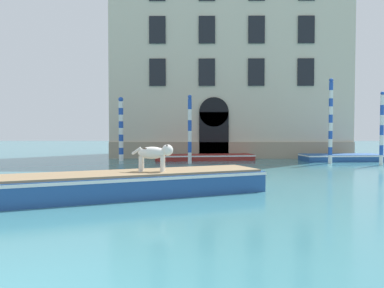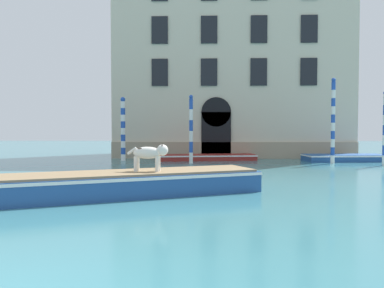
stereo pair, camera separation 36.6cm
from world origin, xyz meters
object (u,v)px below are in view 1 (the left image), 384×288
at_px(boat_moored_near_palazzo, 204,157).
at_px(boat_moored_far, 342,157).
at_px(mooring_pole_2, 121,129).
at_px(mooring_pole_0, 331,121).
at_px(mooring_pole_3, 382,128).
at_px(dog_on_deck, 155,153).
at_px(mooring_pole_1, 190,129).
at_px(boat_foreground, 131,183).

distance_m(boat_moored_near_palazzo, boat_moored_far, 8.22).
bearing_deg(boat_moored_far, mooring_pole_2, 176.11).
relative_size(boat_moored_near_palazzo, mooring_pole_0, 1.31).
bearing_deg(mooring_pole_3, boat_moored_far, 111.62).
bearing_deg(dog_on_deck, boat_moored_far, 52.60).
xyz_separation_m(boat_moored_near_palazzo, mooring_pole_2, (-4.99, -0.63, 1.74)).
bearing_deg(mooring_pole_0, mooring_pole_1, -179.44).
height_order(dog_on_deck, boat_moored_far, dog_on_deck).
distance_m(dog_on_deck, mooring_pole_2, 12.07).
height_order(dog_on_deck, mooring_pole_0, mooring_pole_0).
relative_size(mooring_pole_0, mooring_pole_3, 1.22).
height_order(mooring_pole_0, mooring_pole_1, mooring_pole_0).
height_order(boat_moored_near_palazzo, mooring_pole_2, mooring_pole_2).
bearing_deg(mooring_pole_3, boat_moored_near_palazzo, 161.34).
xyz_separation_m(boat_moored_far, mooring_pole_0, (-1.25, -1.54, 2.16)).
xyz_separation_m(dog_on_deck, boat_moored_near_palazzo, (1.71, 12.22, -1.00)).
xyz_separation_m(mooring_pole_0, mooring_pole_3, (2.29, -1.08, -0.42)).
height_order(boat_foreground, mooring_pole_3, mooring_pole_3).
relative_size(boat_foreground, boat_moored_near_palazzo, 1.28).
height_order(boat_foreground, dog_on_deck, dog_on_deck).
height_order(boat_moored_near_palazzo, mooring_pole_3, mooring_pole_3).
distance_m(boat_foreground, mooring_pole_0, 14.05).
relative_size(boat_moored_far, mooring_pole_1, 1.28).
distance_m(mooring_pole_1, mooring_pole_3, 10.16).
bearing_deg(boat_foreground, boat_moored_far, 25.42).
bearing_deg(mooring_pole_1, boat_moored_far, 10.12).
bearing_deg(mooring_pole_2, boat_moored_far, 0.57).
xyz_separation_m(boat_moored_near_palazzo, mooring_pole_3, (9.24, -3.12, 1.76)).
relative_size(boat_foreground, mooring_pole_3, 2.03).
bearing_deg(boat_moored_far, mooring_pole_0, -133.51).
xyz_separation_m(boat_moored_near_palazzo, mooring_pole_0, (6.95, -2.04, 2.18)).
relative_size(boat_foreground, mooring_pole_0, 1.67).
bearing_deg(mooring_pole_1, mooring_pole_0, 0.56).
distance_m(boat_foreground, mooring_pole_2, 12.12).
distance_m(dog_on_deck, boat_moored_near_palazzo, 12.38).
bearing_deg(boat_moored_near_palazzo, mooring_pole_2, 179.30).
bearing_deg(boat_moored_near_palazzo, dog_on_deck, -105.83).
relative_size(mooring_pole_2, mooring_pole_3, 0.98).
distance_m(boat_foreground, boat_moored_near_palazzo, 12.58).
distance_m(dog_on_deck, boat_moored_far, 15.38).
height_order(mooring_pole_0, mooring_pole_2, mooring_pole_0).
bearing_deg(mooring_pole_2, mooring_pole_0, -6.74).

